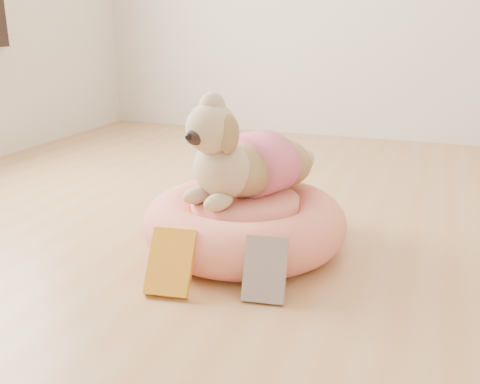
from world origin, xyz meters
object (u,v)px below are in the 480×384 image
(pet_bed, at_px, (245,222))
(dog, at_px, (244,142))
(book_yellow, at_px, (171,262))
(book_white, at_px, (265,269))

(pet_bed, distance_m, dog, 0.29)
(book_yellow, bearing_deg, pet_bed, 67.96)
(dog, xyz_separation_m, book_white, (0.20, -0.36, -0.29))
(dog, relative_size, book_yellow, 2.57)
(pet_bed, distance_m, book_yellow, 0.40)
(dog, bearing_deg, pet_bed, -33.91)
(pet_bed, relative_size, book_white, 3.78)
(book_white, bearing_deg, pet_bed, 110.23)
(pet_bed, height_order, dog, dog)
(dog, bearing_deg, book_yellow, -77.96)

